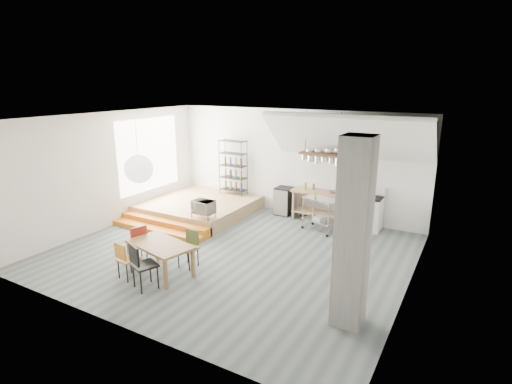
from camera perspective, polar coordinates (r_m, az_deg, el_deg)
The scene contains 26 objects.
floor at distance 9.78m, azimuth -3.41°, elevation -8.50°, with size 8.00×8.00×0.00m, color #515B5E.
wall_back at distance 12.26m, azimuth 5.38°, elevation 4.24°, with size 8.00×0.04×3.20m, color silver.
wall_left at distance 11.86m, azimuth -20.03°, elevation 2.99°, with size 0.04×7.00×3.20m, color silver.
wall_right at distance 7.90m, azimuth 21.62°, elevation -3.10°, with size 0.04×7.00×3.20m, color silver.
ceiling at distance 8.98m, azimuth -3.73°, elevation 10.52°, with size 8.00×7.00×0.02m, color white.
slope_ceiling at distance 10.93m, azimuth 12.90°, elevation 7.61°, with size 4.40×1.80×0.15m, color white.
window_pane at distance 12.81m, azimuth -15.00°, elevation 5.18°, with size 0.02×2.50×2.20m, color white.
platform at distance 12.60m, azimuth -8.07°, elevation -2.11°, with size 3.00×3.00×0.40m, color #A67C53.
step_lower at distance 11.25m, azimuth -14.09°, elevation -5.32°, with size 3.00×0.35×0.13m, color orange.
step_upper at distance 11.47m, azimuth -12.91°, elevation -4.50°, with size 3.00×0.35×0.27m, color orange.
concrete_column at distance 6.63m, azimuth 13.69°, elevation -5.91°, with size 0.50×0.50×3.20m, color slate.
kitchen_counter at distance 11.78m, azimuth 9.44°, elevation -1.26°, with size 1.80×0.60×0.91m.
stove at distance 11.45m, azimuth 16.01°, elevation -2.90°, with size 0.60×0.60×1.18m.
pot_rack at distance 11.25m, azimuth 9.48°, elevation 5.04°, with size 1.20×0.50×1.43m.
wire_shelving at distance 12.99m, azimuth -3.28°, elevation 3.69°, with size 0.88×0.38×1.80m.
microwave_shelf at distance 10.91m, azimuth -7.51°, elevation -2.96°, with size 0.60×0.40×0.16m.
paper_lantern at distance 8.76m, azimuth -16.41°, elevation 3.18°, with size 0.60×0.60×0.60m, color white.
dining_table at distance 8.74m, azimuth -13.53°, elevation -7.60°, with size 1.58×1.11×0.68m.
chair_mustard at distance 8.73m, azimuth -18.19°, elevation -8.88°, with size 0.43×0.43×0.81m.
chair_black at distance 8.20m, azimuth -16.15°, elevation -9.65°, with size 0.57×0.57×0.96m.
chair_olive at distance 9.01m, azimuth -9.45°, elevation -7.48°, with size 0.39×0.39×0.82m.
chair_red at distance 9.46m, azimuth -16.57°, elevation -6.61°, with size 0.52×0.52×0.87m.
rolling_cart at distance 11.02m, azimuth 9.20°, elevation -2.56°, with size 1.04×0.77×0.92m.
mini_fridge at distance 12.34m, azimuth 4.02°, elevation -1.28°, with size 0.50×0.50×0.85m, color black.
microwave at distance 10.86m, azimuth -7.55°, elevation -2.05°, with size 0.59×0.40×0.33m, color beige.
bowl at distance 11.56m, azimuth 10.68°, elevation -0.02°, with size 0.22×0.22×0.06m, color silver.
Camera 1 is at (4.89, -7.49, 3.96)m, focal length 28.00 mm.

